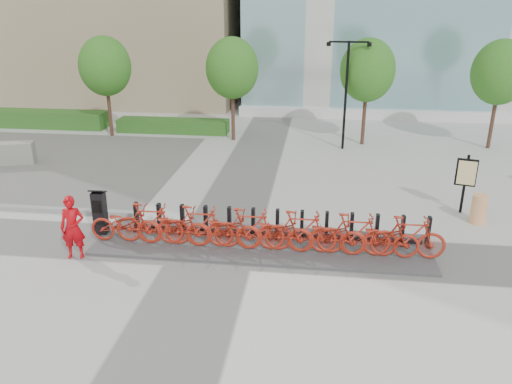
# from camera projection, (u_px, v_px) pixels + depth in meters

# --- Properties ---
(ground) EXTENTS (120.00, 120.00, 0.00)m
(ground) POSITION_uv_depth(u_px,v_px,m) (215.00, 248.00, 14.31)
(ground) COLOR silver
(gravel_patch) EXTENTS (14.00, 14.00, 0.00)m
(gravel_patch) POSITION_uv_depth(u_px,v_px,m) (24.00, 162.00, 21.97)
(gravel_patch) COLOR #49473F
(gravel_patch) RESTS_ON ground
(hedge_a) EXTENTS (10.00, 1.40, 0.90)m
(hedge_a) POSITION_uv_depth(u_px,v_px,m) (21.00, 118.00, 28.31)
(hedge_a) COLOR #2B601E
(hedge_a) RESTS_ON ground
(hedge_b) EXTENTS (6.00, 1.20, 0.70)m
(hedge_b) POSITION_uv_depth(u_px,v_px,m) (173.00, 126.00, 27.01)
(hedge_b) COLOR #2B601E
(hedge_b) RESTS_ON ground
(tree_0) EXTENTS (2.60, 2.60, 5.10)m
(tree_0) POSITION_uv_depth(u_px,v_px,m) (105.00, 66.00, 25.10)
(tree_0) COLOR #3E2518
(tree_0) RESTS_ON ground
(tree_1) EXTENTS (2.60, 2.60, 5.10)m
(tree_1) POSITION_uv_depth(u_px,v_px,m) (232.00, 68.00, 24.34)
(tree_1) COLOR #3E2518
(tree_1) RESTS_ON ground
(tree_2) EXTENTS (2.60, 2.60, 5.10)m
(tree_2) POSITION_uv_depth(u_px,v_px,m) (368.00, 70.00, 23.57)
(tree_2) COLOR #3E2518
(tree_2) RESTS_ON ground
(tree_3) EXTENTS (2.60, 2.60, 5.10)m
(tree_3) POSITION_uv_depth(u_px,v_px,m) (501.00, 73.00, 22.87)
(tree_3) COLOR #3E2518
(tree_3) RESTS_ON ground
(streetlamp) EXTENTS (2.00, 0.20, 5.00)m
(streetlamp) POSITION_uv_depth(u_px,v_px,m) (346.00, 83.00, 22.93)
(streetlamp) COLOR black
(streetlamp) RESTS_ON ground
(dock_pad) EXTENTS (9.60, 2.40, 0.08)m
(dock_pad) POSITION_uv_depth(u_px,v_px,m) (261.00, 244.00, 14.42)
(dock_pad) COLOR #49494B
(dock_pad) RESTS_ON ground
(dock_rail_posts) EXTENTS (8.74, 0.50, 0.85)m
(dock_rail_posts) POSITION_uv_depth(u_px,v_px,m) (277.00, 224.00, 14.64)
(dock_rail_posts) COLOR black
(dock_rail_posts) RESTS_ON dock_pad
(bike_0) EXTENTS (2.08, 0.72, 1.09)m
(bike_0) POSITION_uv_depth(u_px,v_px,m) (125.00, 224.00, 14.34)
(bike_0) COLOR #A22515
(bike_0) RESTS_ON dock_pad
(bike_1) EXTENTS (2.01, 0.57, 1.21)m
(bike_1) POSITION_uv_depth(u_px,v_px,m) (149.00, 223.00, 14.24)
(bike_1) COLOR #A22515
(bike_1) RESTS_ON dock_pad
(bike_2) EXTENTS (2.08, 0.72, 1.09)m
(bike_2) POSITION_uv_depth(u_px,v_px,m) (174.00, 227.00, 14.17)
(bike_2) COLOR #A22515
(bike_2) RESTS_ON dock_pad
(bike_3) EXTENTS (2.01, 0.57, 1.21)m
(bike_3) POSITION_uv_depth(u_px,v_px,m) (199.00, 226.00, 14.07)
(bike_3) COLOR #A22515
(bike_3) RESTS_ON dock_pad
(bike_4) EXTENTS (2.08, 0.72, 1.09)m
(bike_4) POSITION_uv_depth(u_px,v_px,m) (224.00, 229.00, 14.01)
(bike_4) COLOR #A22515
(bike_4) RESTS_ON dock_pad
(bike_5) EXTENTS (2.01, 0.57, 1.21)m
(bike_5) POSITION_uv_depth(u_px,v_px,m) (249.00, 229.00, 13.90)
(bike_5) COLOR #A22515
(bike_5) RESTS_ON dock_pad
(bike_6) EXTENTS (2.08, 0.72, 1.09)m
(bike_6) POSITION_uv_depth(u_px,v_px,m) (275.00, 232.00, 13.84)
(bike_6) COLOR #A22515
(bike_6) RESTS_ON dock_pad
(bike_7) EXTENTS (2.01, 0.57, 1.21)m
(bike_7) POSITION_uv_depth(u_px,v_px,m) (301.00, 232.00, 13.73)
(bike_7) COLOR #A22515
(bike_7) RESTS_ON dock_pad
(bike_8) EXTENTS (2.08, 0.72, 1.09)m
(bike_8) POSITION_uv_depth(u_px,v_px,m) (327.00, 235.00, 13.67)
(bike_8) COLOR #A22515
(bike_8) RESTS_ON dock_pad
(bike_9) EXTENTS (2.01, 0.57, 1.21)m
(bike_9) POSITION_uv_depth(u_px,v_px,m) (354.00, 234.00, 13.56)
(bike_9) COLOR #A22515
(bike_9) RESTS_ON dock_pad
(bike_10) EXTENTS (2.08, 0.72, 1.09)m
(bike_10) POSITION_uv_depth(u_px,v_px,m) (381.00, 238.00, 13.50)
(bike_10) COLOR #A22515
(bike_10) RESTS_ON dock_pad
(bike_11) EXTENTS (2.01, 0.57, 1.21)m
(bike_11) POSITION_uv_depth(u_px,v_px,m) (408.00, 237.00, 13.39)
(bike_11) COLOR #A22515
(bike_11) RESTS_ON dock_pad
(kiosk) EXTENTS (0.45, 0.38, 1.43)m
(kiosk) POSITION_uv_depth(u_px,v_px,m) (100.00, 212.00, 14.82)
(kiosk) COLOR black
(kiosk) RESTS_ON dock_pad
(worker_red) EXTENTS (0.72, 0.54, 1.79)m
(worker_red) POSITION_uv_depth(u_px,v_px,m) (73.00, 227.00, 13.49)
(worker_red) COLOR #B3050D
(worker_red) RESTS_ON ground
(construction_barrel) EXTENTS (0.64, 0.64, 0.94)m
(construction_barrel) POSITION_uv_depth(u_px,v_px,m) (479.00, 209.00, 15.77)
(construction_barrel) COLOR orange
(construction_barrel) RESTS_ON ground
(jersey_barrier) EXTENTS (2.54, 1.36, 0.95)m
(jersey_barrier) POSITION_uv_depth(u_px,v_px,m) (4.00, 154.00, 21.56)
(jersey_barrier) COLOR gray
(jersey_barrier) RESTS_ON ground
(map_sign) EXTENTS (0.66, 0.26, 2.00)m
(map_sign) POSITION_uv_depth(u_px,v_px,m) (466.00, 175.00, 16.27)
(map_sign) COLOR black
(map_sign) RESTS_ON ground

